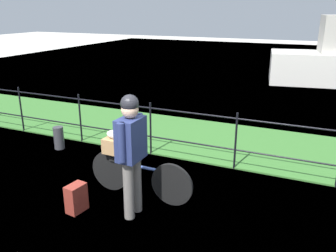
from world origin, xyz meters
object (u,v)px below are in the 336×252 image
object	(u,v)px
wooden_crate	(116,146)
mooring_bollard	(59,138)
cyclist_person	(131,146)
bicycle_main	(139,176)
terrier_dog	(116,134)
backpack_on_paving	(76,198)

from	to	relation	value
wooden_crate	mooring_bollard	world-z (taller)	wooden_crate
cyclist_person	mooring_bollard	world-z (taller)	cyclist_person
cyclist_person	mooring_bollard	bearing A→B (deg)	149.75
bicycle_main	wooden_crate	bearing A→B (deg)	178.41
bicycle_main	cyclist_person	bearing A→B (deg)	-70.86
wooden_crate	cyclist_person	distance (m)	0.76
bicycle_main	wooden_crate	distance (m)	0.56
terrier_dog	mooring_bollard	distance (m)	2.37
wooden_crate	mooring_bollard	size ratio (longest dim) A/B	0.76
cyclist_person	backpack_on_paving	bearing A→B (deg)	-161.20
wooden_crate	backpack_on_paving	distance (m)	0.93
backpack_on_paving	mooring_bollard	size ratio (longest dim) A/B	0.88
wooden_crate	mooring_bollard	bearing A→B (deg)	153.08
wooden_crate	bicycle_main	bearing A→B (deg)	-1.59
terrier_dog	cyclist_person	distance (m)	0.70
terrier_dog	backpack_on_paving	world-z (taller)	terrier_dog
terrier_dog	cyclist_person	xyz separation A→B (m)	(0.52, -0.46, 0.07)
bicycle_main	mooring_bollard	bearing A→B (deg)	156.71
wooden_crate	terrier_dog	distance (m)	0.19
terrier_dog	backpack_on_paving	distance (m)	1.06
wooden_crate	backpack_on_paving	size ratio (longest dim) A/B	0.87
terrier_dog	cyclist_person	size ratio (longest dim) A/B	0.19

